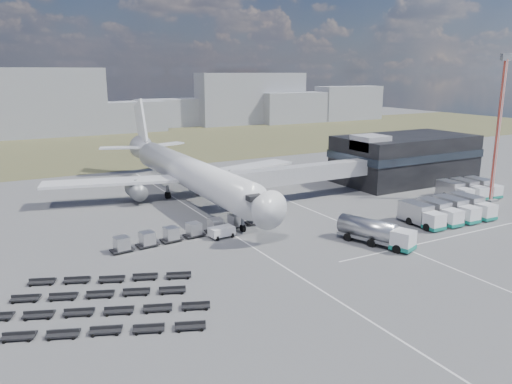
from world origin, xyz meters
TOP-DOWN VIEW (x-y plane):
  - ground at (0.00, 0.00)m, footprint 420.00×420.00m
  - grass_strip at (0.00, 110.00)m, footprint 420.00×90.00m
  - lane_markings at (9.77, 3.00)m, footprint 47.12×110.00m
  - terminal at (47.77, 23.96)m, footprint 30.40×16.40m
  - jet_bridge at (15.90, 20.42)m, footprint 30.30×3.80m
  - airliner at (0.00, 32.38)m, footprint 51.59×64.53m
  - skyline at (-5.39, 147.51)m, footprint 318.11×24.07m
  - fuel_tanker at (13.57, -5.08)m, footprint 6.35×11.28m
  - pushback_tug at (-4.00, 8.00)m, footprint 3.78×2.37m
  - catering_truck at (8.20, 37.23)m, footprint 4.66×7.03m
  - service_trucks_near at (31.66, -2.01)m, footprint 14.45×8.22m
  - service_trucks_far at (47.88, 6.84)m, footprint 10.53×8.36m
  - uld_row at (-7.46, 10.14)m, footprint 24.84×4.75m
  - baggage_dollies at (-24.66, -5.69)m, footprint 24.74×20.49m
  - floodlight_mast at (49.26, 3.04)m, footprint 2.51×2.06m

SIDE VIEW (x-z plane):
  - ground at x=0.00m, z-range 0.00..0.00m
  - grass_strip at x=0.00m, z-range 0.00..0.01m
  - lane_markings at x=9.77m, z-range 0.00..0.01m
  - baggage_dollies at x=-24.66m, z-range 0.00..0.69m
  - pushback_tug at x=-4.00m, z-range 0.00..1.59m
  - uld_row at x=-7.46m, z-range 0.19..2.11m
  - catering_truck at x=8.20m, z-range 0.03..3.02m
  - service_trucks_far at x=47.88m, z-range 0.13..3.13m
  - service_trucks_near at x=31.66m, z-range 0.14..3.31m
  - fuel_tanker at x=13.57m, z-range 0.00..3.55m
  - jet_bridge at x=15.90m, z-range 1.53..8.58m
  - terminal at x=47.77m, z-range -0.25..10.75m
  - airliner at x=0.00m, z-range -3.52..14.10m
  - skyline at x=-5.39m, z-range -2.76..22.21m
  - floodlight_mast at x=49.26m, z-range 0.03..26.70m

